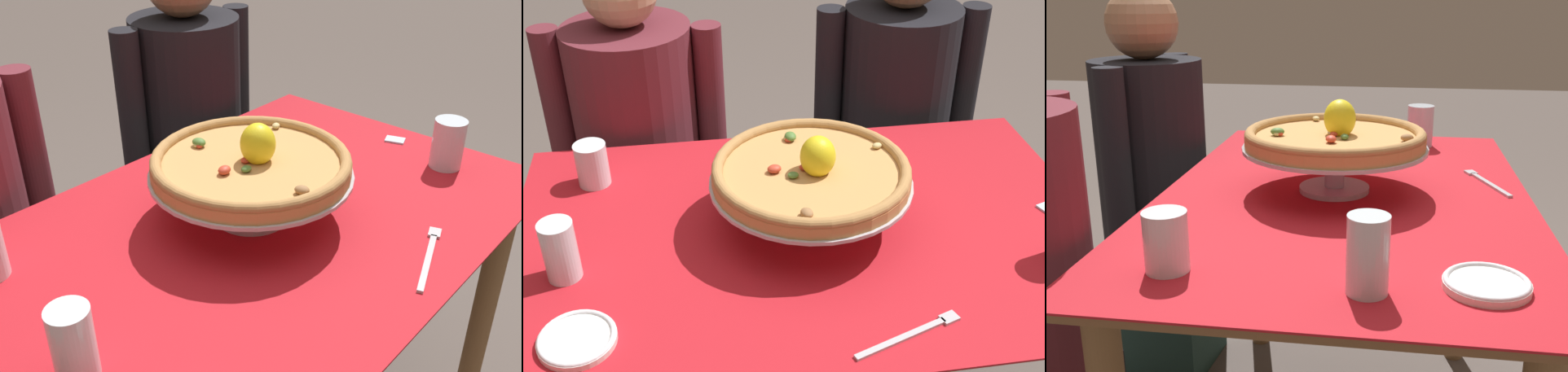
{
  "view_description": "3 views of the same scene",
  "coord_description": "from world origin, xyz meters",
  "views": [
    {
      "loc": [
        -0.8,
        -0.71,
        1.44
      ],
      "look_at": [
        0.01,
        0.0,
        0.83
      ],
      "focal_mm": 41.54,
      "sensor_mm": 36.0,
      "label": 1
    },
    {
      "loc": [
        -0.23,
        -1.13,
        1.62
      ],
      "look_at": [
        -0.05,
        0.05,
        0.83
      ],
      "focal_mm": 46.79,
      "sensor_mm": 36.0,
      "label": 2
    },
    {
      "loc": [
        -1.35,
        -0.11,
        1.18
      ],
      "look_at": [
        -0.03,
        0.08,
        0.77
      ],
      "focal_mm": 42.28,
      "sensor_mm": 36.0,
      "label": 3
    }
  ],
  "objects": [
    {
      "name": "water_glass_back_left",
      "position": [
        -0.46,
        0.25,
        0.79
      ],
      "size": [
        0.07,
        0.07,
        0.1
      ],
      "color": "white",
      "rests_on": "dining_table"
    },
    {
      "name": "diner_left",
      "position": [
        -0.38,
        0.62,
        0.58
      ],
      "size": [
        0.5,
        0.38,
        1.18
      ],
      "color": "black",
      "rests_on": "ground"
    },
    {
      "name": "dining_table",
      "position": [
        0.0,
        0.0,
        0.63
      ],
      "size": [
        1.25,
        0.83,
        0.75
      ],
      "color": "olive",
      "rests_on": "ground"
    },
    {
      "name": "pizza",
      "position": [
        0.01,
        0.03,
        0.88
      ],
      "size": [
        0.41,
        0.41,
        0.11
      ],
      "color": "tan",
      "rests_on": "pizza_stand"
    },
    {
      "name": "water_glass_side_left",
      "position": [
        -0.49,
        -0.08,
        0.8
      ],
      "size": [
        0.07,
        0.07,
        0.13
      ],
      "color": "silver",
      "rests_on": "dining_table"
    },
    {
      "name": "dinner_fork",
      "position": [
        0.13,
        -0.33,
        0.75
      ],
      "size": [
        0.21,
        0.09,
        0.01
      ],
      "color": "#B7B7C1",
      "rests_on": "dining_table"
    },
    {
      "name": "pizza_stand",
      "position": [
        0.01,
        0.03,
        0.83
      ],
      "size": [
        0.42,
        0.42,
        0.11
      ],
      "color": "#B7B7C1",
      "rests_on": "dining_table"
    },
    {
      "name": "side_plate",
      "position": [
        -0.45,
        -0.26,
        0.76
      ],
      "size": [
        0.14,
        0.14,
        0.02
      ],
      "color": "white",
      "rests_on": "dining_table"
    },
    {
      "name": "diner_right",
      "position": [
        0.38,
        0.62,
        0.58
      ],
      "size": [
        0.49,
        0.36,
        1.21
      ],
      "color": "#1E3833",
      "rests_on": "ground"
    }
  ]
}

